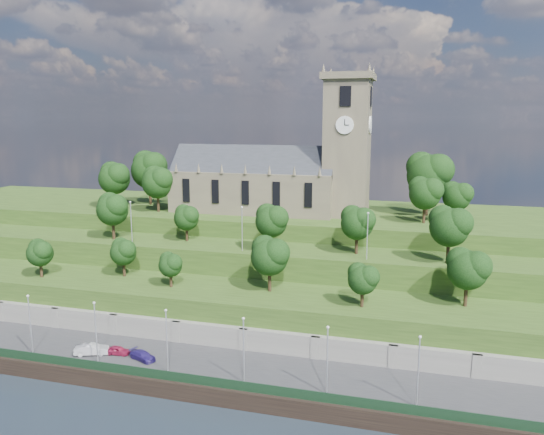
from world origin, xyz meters
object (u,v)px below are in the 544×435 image
(car_left, at_px, (118,350))
(car_right, at_px, (143,356))
(church, at_px, (278,174))
(car_middle, at_px, (92,349))

(car_left, xyz_separation_m, car_right, (4.03, -0.54, 0.00))
(car_left, distance_m, car_right, 4.07)
(church, relative_size, car_left, 11.43)
(car_middle, xyz_separation_m, car_right, (7.35, 0.41, -0.16))
(car_middle, bearing_deg, car_right, -109.03)
(car_middle, height_order, car_right, car_middle)
(car_left, relative_size, car_right, 0.85)
(car_middle, bearing_deg, church, -41.96)
(car_middle, distance_m, car_right, 7.36)
(church, bearing_deg, car_middle, -109.72)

